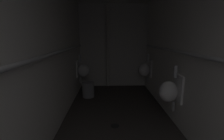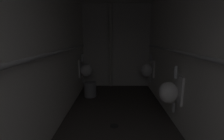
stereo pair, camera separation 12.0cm
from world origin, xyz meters
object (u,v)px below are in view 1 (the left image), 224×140
Objects in this scene: floor_drain at (115,126)px; urinal_right_mid at (170,91)px; waste_bin at (88,90)px; urinal_left_mid at (83,70)px; urinal_right_far at (145,70)px; standpipe_back_wall at (108,47)px.

urinal_right_mid is at bearing -0.76° from floor_drain.
urinal_left_mid is at bearing 115.84° from waste_bin.
urinal_left_mid is 1.00× the size of urinal_right_far.
urinal_left_mid is 0.98m from standpipe_back_wall.
floor_drain is at bearing -117.03° from urinal_right_far.
floor_drain is 1.49m from waste_bin.
urinal_right_mid is (1.62, -1.71, 0.00)m from urinal_left_mid.
floor_drain is (0.76, -1.70, -0.60)m from urinal_left_mid.
urinal_right_mid is at bearing -43.12° from waste_bin.
floor_drain is (-0.87, -1.70, -0.60)m from urinal_right_far.
urinal_right_mid is 1.05m from floor_drain.
standpipe_back_wall is 2.47m from floor_drain.
urinal_left_mid is at bearing -179.77° from urinal_right_far.
urinal_right_mid is 2.04m from waste_bin.
standpipe_back_wall is (-0.98, 0.47, 0.57)m from urinal_right_far.
floor_drain is at bearing -65.98° from urinal_left_mid.
waste_bin is (-1.46, 1.37, -0.42)m from urinal_right_mid.
urinal_left_mid is 0.57m from waste_bin.
waste_bin is at bearing 113.55° from floor_drain.
standpipe_back_wall is at bearing 59.66° from waste_bin.
urinal_right_mid is 0.33× the size of standpipe_back_wall.
urinal_left_mid is 0.33× the size of standpipe_back_wall.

